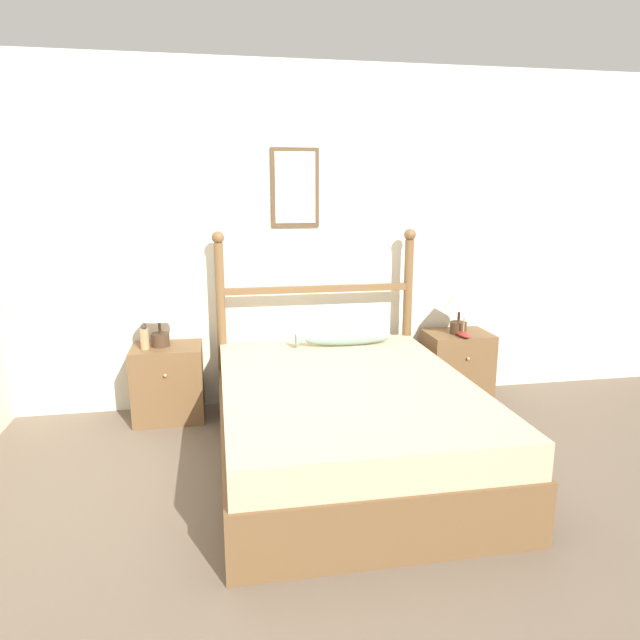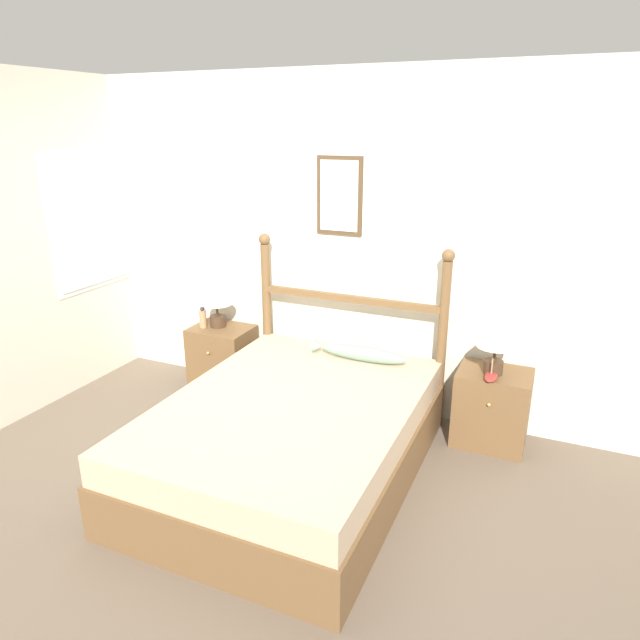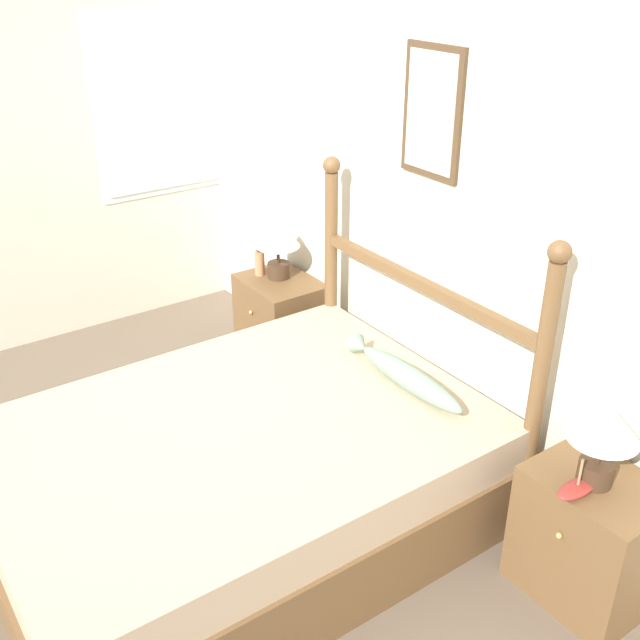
{
  "view_description": "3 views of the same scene",
  "coord_description": "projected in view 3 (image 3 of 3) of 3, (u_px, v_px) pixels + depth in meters",
  "views": [
    {
      "loc": [
        -0.6,
        -2.59,
        1.64
      ],
      "look_at": [
        0.07,
        1.04,
        0.8
      ],
      "focal_mm": 32.0,
      "sensor_mm": 36.0,
      "label": 1
    },
    {
      "loc": [
        1.61,
        -2.28,
        2.16
      ],
      "look_at": [
        0.17,
        0.96,
        0.94
      ],
      "focal_mm": 32.0,
      "sensor_mm": 36.0,
      "label": 2
    },
    {
      "loc": [
        2.45,
        -0.63,
        2.34
      ],
      "look_at": [
        0.06,
        1.05,
        0.84
      ],
      "focal_mm": 42.0,
      "sensor_mm": 36.0,
      "label": 3
    }
  ],
  "objects": [
    {
      "name": "ground_plane",
      "position": [
        110.0,
        555.0,
        3.18
      ],
      "size": [
        16.0,
        16.0,
        0.0
      ],
      "primitive_type": "plane",
      "color": "brown"
    },
    {
      "name": "wall_back",
      "position": [
        432.0,
        194.0,
        3.48
      ],
      "size": [
        6.4,
        0.08,
        2.55
      ],
      "color": "beige",
      "rests_on": "ground_plane"
    },
    {
      "name": "headboard",
      "position": [
        420.0,
        315.0,
        3.53
      ],
      "size": [
        1.53,
        0.09,
        1.36
      ],
      "color": "brown",
      "rests_on": "ground_plane"
    },
    {
      "name": "nightstand_left",
      "position": [
        281.0,
        322.0,
        4.51
      ],
      "size": [
        0.5,
        0.41,
        0.55
      ],
      "color": "brown",
      "rests_on": "ground_plane"
    },
    {
      "name": "fish_pillow",
      "position": [
        405.0,
        375.0,
        3.37
      ],
      "size": [
        0.72,
        0.1,
        0.11
      ],
      "color": "gray",
      "rests_on": "bed"
    },
    {
      "name": "table_lamp_left",
      "position": [
        278.0,
        239.0,
        4.32
      ],
      "size": [
        0.26,
        0.26,
        0.35
      ],
      "color": "#422D1E",
      "rests_on": "nightstand_left"
    },
    {
      "name": "model_boat",
      "position": [
        577.0,
        488.0,
        2.7
      ],
      "size": [
        0.08,
        0.2,
        0.15
      ],
      "color": "maroon",
      "rests_on": "nightstand_right"
    },
    {
      "name": "nightstand_right",
      "position": [
        589.0,
        538.0,
        2.89
      ],
      "size": [
        0.5,
        0.41,
        0.55
      ],
      "color": "brown",
      "rests_on": "ground_plane"
    },
    {
      "name": "bottle",
      "position": [
        260.0,
        262.0,
        4.43
      ],
      "size": [
        0.06,
        0.06,
        0.18
      ],
      "color": "tan",
      "rests_on": "nightstand_left"
    },
    {
      "name": "bed",
      "position": [
        240.0,
        476.0,
        3.24
      ],
      "size": [
        1.5,
        2.06,
        0.53
      ],
      "color": "brown",
      "rests_on": "ground_plane"
    },
    {
      "name": "table_lamp_right",
      "position": [
        605.0,
        428.0,
        2.65
      ],
      "size": [
        0.26,
        0.26,
        0.35
      ],
      "color": "#422D1E",
      "rests_on": "nightstand_right"
    }
  ]
}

